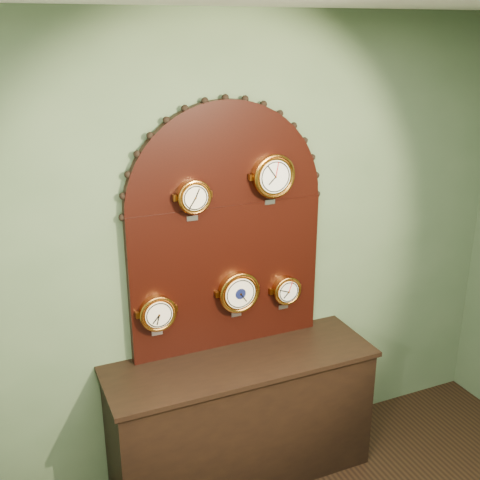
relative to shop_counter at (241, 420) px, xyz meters
name	(u,v)px	position (x,y,z in m)	size (l,w,h in m)	color
wall_back	(223,255)	(0.00, 0.27, 1.00)	(4.00, 4.00, 0.00)	#506847
shop_counter	(241,420)	(0.00, 0.00, 0.00)	(1.60, 0.50, 0.80)	black
display_board	(226,222)	(0.00, 0.22, 1.23)	(1.26, 0.06, 1.53)	black
roman_clock	(194,196)	(-0.22, 0.15, 1.42)	(0.19, 0.08, 0.25)	orange
arabic_clock	(273,176)	(0.27, 0.15, 1.49)	(0.26, 0.08, 0.31)	orange
hygrometer	(158,313)	(-0.46, 0.15, 0.76)	(0.22, 0.08, 0.27)	orange
barometer	(238,292)	(0.05, 0.15, 0.80)	(0.26, 0.08, 0.31)	orange
tide_clock	(286,290)	(0.37, 0.15, 0.75)	(0.18, 0.08, 0.24)	orange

